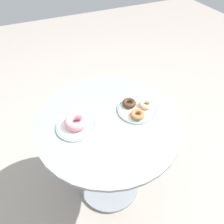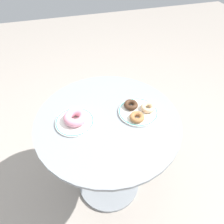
% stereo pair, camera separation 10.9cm
% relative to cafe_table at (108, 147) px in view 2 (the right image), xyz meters
% --- Properties ---
extents(ground_plane, '(7.00, 7.00, 0.02)m').
position_rel_cafe_table_xyz_m(ground_plane, '(0.00, 0.00, -0.49)').
color(ground_plane, '#9E9389').
extents(cafe_table, '(0.78, 0.78, 0.73)m').
position_rel_cafe_table_xyz_m(cafe_table, '(0.00, 0.00, 0.00)').
color(cafe_table, gray).
rests_on(cafe_table, ground).
extents(plate_left, '(0.20, 0.20, 0.01)m').
position_rel_cafe_table_xyz_m(plate_left, '(-0.17, 0.02, 0.26)').
color(plate_left, white).
rests_on(plate_left, cafe_table).
extents(plate_right, '(0.21, 0.21, 0.01)m').
position_rel_cafe_table_xyz_m(plate_right, '(0.17, -0.00, 0.26)').
color(plate_right, white).
rests_on(plate_right, cafe_table).
extents(donut_pink_frosted, '(0.17, 0.17, 0.04)m').
position_rel_cafe_table_xyz_m(donut_pink_frosted, '(-0.16, 0.02, 0.29)').
color(donut_pink_frosted, pink).
rests_on(donut_pink_frosted, plate_left).
extents(donut_glazed, '(0.11, 0.11, 0.03)m').
position_rel_cafe_table_xyz_m(donut_glazed, '(0.23, -0.00, 0.28)').
color(donut_glazed, '#E0B789').
rests_on(donut_glazed, plate_right).
extents(donut_chocolate, '(0.08, 0.08, 0.03)m').
position_rel_cafe_table_xyz_m(donut_chocolate, '(0.14, 0.05, 0.28)').
color(donut_chocolate, '#422819').
rests_on(donut_chocolate, plate_right).
extents(donut_cinnamon, '(0.11, 0.11, 0.03)m').
position_rel_cafe_table_xyz_m(donut_cinnamon, '(0.14, -0.05, 0.28)').
color(donut_cinnamon, '#A36B3D').
rests_on(donut_cinnamon, plate_right).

